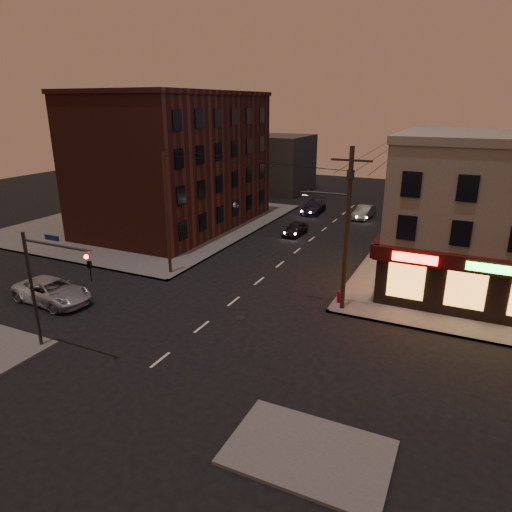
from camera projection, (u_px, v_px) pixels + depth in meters
The scene contains 15 objects.
ground at pixel (202, 327), 26.68m from camera, with size 120.00×120.00×0.00m, color black.
sidewalk_nw at pixel (153, 221), 50.22m from camera, with size 24.00×28.00×0.15m, color #514F4C.
brick_apartment at pixel (176, 162), 46.70m from camera, with size 12.00×20.00×13.00m, color #4B2018.
bg_building_ne_a at pixel (479, 185), 52.45m from camera, with size 10.00×12.00×7.00m, color #3F3D3A.
bg_building_nw at pixel (276, 164), 66.65m from camera, with size 9.00×10.00×8.00m, color #3F3D3A.
bg_building_ne_b at pixel (464, 172), 65.41m from camera, with size 8.00×8.00×6.00m, color #3F3D3A.
utility_pole_main at pixel (346, 221), 27.10m from camera, with size 4.20×0.44×10.00m.
utility_pole_far at pixel (408, 178), 49.86m from camera, with size 0.26×0.26×9.00m, color #382619.
utility_pole_west at pixel (167, 215), 33.51m from camera, with size 0.24×0.24×9.00m, color #382619.
traffic_signal at pixel (44, 278), 22.80m from camera, with size 4.49×0.32×6.47m.
suv_cross at pixel (52, 291), 29.74m from camera, with size 2.58×5.59×1.55m, color #9D9EA6.
sedan_near at pixel (295, 229), 45.00m from camera, with size 1.53×3.80×1.29m, color black.
sedan_mid at pixel (364, 212), 51.43m from camera, with size 1.53×4.40×1.45m, color #65635F.
sedan_far at pixel (313, 207), 54.02m from camera, with size 2.07×5.09×1.48m, color #191B33.
fire_hydrant at pixel (339, 296), 29.46m from camera, with size 0.38×0.38×0.85m.
Camera 1 is at (13.11, -20.29, 12.46)m, focal length 32.00 mm.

